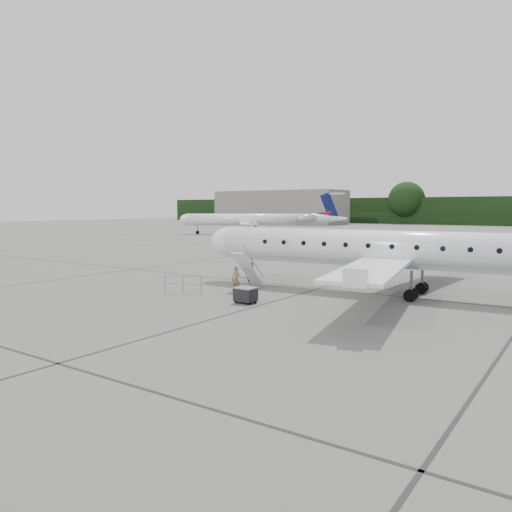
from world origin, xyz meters
The scene contains 8 objects.
ground centered at (0.00, 0.00, 0.00)m, with size 320.00×320.00×0.00m, color slate.
terminal_building centered at (-70.00, 110.00, 5.00)m, with size 40.00×14.00×10.00m, color slate.
main_regional_jet centered at (1.74, 7.36, 3.68)m, with size 28.74×20.69×7.37m, color white, non-canonical shape.
airstair centered at (-6.67, 4.45, 1.15)m, with size 0.85×2.41×2.31m, color white, non-canonical shape.
passenger centered at (-6.58, 3.10, 0.76)m, with size 0.55×0.36×1.51m, color #846048.
safety_railing centered at (-8.93, 1.07, 0.50)m, with size 2.20×0.08×1.00m, color gray, non-canonical shape.
baggage_cart centered at (-4.07, 0.59, 0.45)m, with size 1.04×0.84×0.90m, color black, non-canonical shape.
bg_regional_left centered at (-42.28, 54.99, 3.83)m, with size 29.16×21.00×7.65m, color white, non-canonical shape.
Camera 1 is at (10.97, -20.27, 4.99)m, focal length 35.00 mm.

